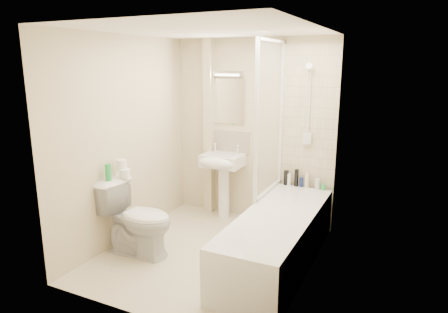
% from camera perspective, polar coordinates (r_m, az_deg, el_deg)
% --- Properties ---
extents(floor, '(2.50, 2.50, 0.00)m').
position_cam_1_polar(floor, '(4.60, -2.12, -13.69)').
color(floor, beige).
rests_on(floor, ground).
extents(wall_back, '(2.20, 0.02, 2.40)m').
position_cam_1_polar(wall_back, '(5.31, 4.08, 3.63)').
color(wall_back, beige).
rests_on(wall_back, ground).
extents(wall_left, '(0.02, 2.50, 2.40)m').
position_cam_1_polar(wall_left, '(4.80, -13.94, 2.25)').
color(wall_left, beige).
rests_on(wall_left, ground).
extents(wall_right, '(0.02, 2.50, 2.40)m').
position_cam_1_polar(wall_right, '(3.82, 12.48, -0.46)').
color(wall_right, beige).
rests_on(wall_right, ground).
extents(ceiling, '(2.20, 2.50, 0.02)m').
position_cam_1_polar(ceiling, '(4.12, -2.42, 17.63)').
color(ceiling, white).
rests_on(ceiling, wall_back).
extents(tile_back, '(0.70, 0.01, 1.75)m').
position_cam_1_polar(tile_back, '(5.04, 12.04, 5.44)').
color(tile_back, beige).
rests_on(tile_back, wall_back).
extents(tile_right, '(0.01, 2.10, 1.75)m').
position_cam_1_polar(tile_right, '(3.90, 12.90, 3.17)').
color(tile_right, beige).
rests_on(tile_right, wall_right).
extents(pipe_boxing, '(0.12, 0.12, 2.40)m').
position_cam_1_polar(pipe_boxing, '(5.52, -2.16, 4.01)').
color(pipe_boxing, beige).
rests_on(pipe_boxing, ground).
extents(splashback, '(0.60, 0.02, 0.30)m').
position_cam_1_polar(splashback, '(5.47, 0.71, 2.13)').
color(splashback, beige).
rests_on(splashback, wall_back).
extents(mirror, '(0.46, 0.01, 0.60)m').
position_cam_1_polar(mirror, '(5.39, 0.71, 7.87)').
color(mirror, white).
rests_on(mirror, wall_back).
extents(strip_light, '(0.42, 0.07, 0.07)m').
position_cam_1_polar(strip_light, '(5.34, 0.62, 11.80)').
color(strip_light, silver).
rests_on(strip_light, wall_back).
extents(bathtub, '(0.70, 2.10, 0.55)m').
position_cam_1_polar(bathtub, '(4.32, 7.66, -11.44)').
color(bathtub, white).
rests_on(bathtub, ground).
extents(shower_screen, '(0.04, 0.92, 1.80)m').
position_cam_1_polar(shower_screen, '(4.72, 6.62, 5.44)').
color(shower_screen, white).
rests_on(shower_screen, bathtub).
extents(shower_fixture, '(0.10, 0.16, 0.99)m').
position_cam_1_polar(shower_fixture, '(4.99, 11.96, 6.76)').
color(shower_fixture, white).
rests_on(shower_fixture, wall_back).
extents(pedestal_sink, '(0.53, 0.48, 1.02)m').
position_cam_1_polar(pedestal_sink, '(5.34, -0.33, -1.63)').
color(pedestal_sink, white).
rests_on(pedestal_sink, ground).
extents(bottle_black_a, '(0.06, 0.06, 0.19)m').
position_cam_1_polar(bottle_black_a, '(5.19, 8.87, -3.01)').
color(bottle_black_a, black).
rests_on(bottle_black_a, bathtub).
extents(bottle_white_a, '(0.05, 0.05, 0.16)m').
position_cam_1_polar(bottle_white_a, '(5.19, 9.27, -3.24)').
color(bottle_white_a, white).
rests_on(bottle_white_a, bathtub).
extents(bottle_black_b, '(0.05, 0.05, 0.22)m').
position_cam_1_polar(bottle_black_b, '(5.15, 10.31, -3.01)').
color(bottle_black_b, black).
rests_on(bottle_black_b, bathtub).
extents(bottle_blue, '(0.05, 0.05, 0.13)m').
position_cam_1_polar(bottle_blue, '(5.15, 10.99, -3.61)').
color(bottle_blue, navy).
rests_on(bottle_blue, bathtub).
extents(bottle_cream, '(0.05, 0.05, 0.19)m').
position_cam_1_polar(bottle_cream, '(5.12, 11.76, -3.33)').
color(bottle_cream, beige).
rests_on(bottle_cream, bathtub).
extents(bottle_white_b, '(0.06, 0.06, 0.13)m').
position_cam_1_polar(bottle_white_b, '(5.10, 13.21, -3.82)').
color(bottle_white_b, silver).
rests_on(bottle_white_b, bathtub).
extents(bottle_green, '(0.06, 0.06, 0.08)m').
position_cam_1_polar(bottle_green, '(5.10, 14.02, -4.23)').
color(bottle_green, green).
rests_on(bottle_green, bathtub).
extents(toilet, '(0.50, 0.84, 0.83)m').
position_cam_1_polar(toilet, '(4.55, -12.27, -8.60)').
color(toilet, white).
rests_on(toilet, ground).
extents(toilet_roll_lower, '(0.12, 0.12, 0.09)m').
position_cam_1_polar(toilet_roll_lower, '(4.61, -13.99, -2.33)').
color(toilet_roll_lower, white).
rests_on(toilet_roll_lower, toilet).
extents(toilet_roll_upper, '(0.11, 0.11, 0.10)m').
position_cam_1_polar(toilet_roll_upper, '(4.62, -14.43, -1.06)').
color(toilet_roll_upper, white).
rests_on(toilet_roll_upper, toilet_roll_lower).
extents(green_bottle, '(0.07, 0.07, 0.19)m').
position_cam_1_polar(green_bottle, '(4.51, -16.21, -2.19)').
color(green_bottle, green).
rests_on(green_bottle, toilet).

